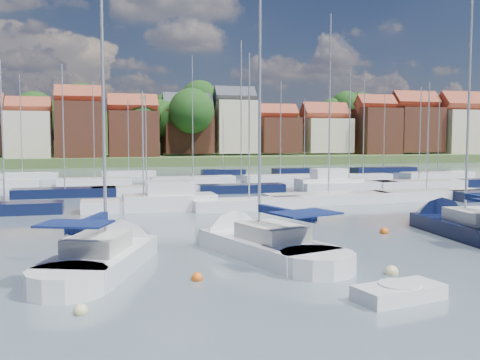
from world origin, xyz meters
name	(u,v)px	position (x,y,z in m)	size (l,w,h in m)	color
ground	(192,186)	(0.00, 40.00, 0.00)	(260.00, 260.00, 0.00)	#43545B
sailboat_left	(112,254)	(-10.13, 3.21, 0.36)	(6.65, 11.31, 14.98)	silver
sailboat_centre	(249,243)	(-3.61, 4.09, 0.35)	(6.33, 12.16, 15.98)	silver
sailboat_navy	(454,225)	(9.56, 6.03, 0.35)	(4.31, 12.51, 16.97)	black
tender	(399,293)	(-0.97, -5.02, 0.26)	(3.29, 1.99, 0.66)	silver
buoy_b	(81,314)	(-11.32, -3.71, 0.00)	(0.46, 0.46, 0.46)	beige
buoy_c	(197,280)	(-7.09, -0.76, 0.00)	(0.45, 0.45, 0.45)	#D85914
buoy_d	(391,274)	(0.63, -1.92, 0.00)	(0.55, 0.55, 0.55)	beige
buoy_e	(384,233)	(5.24, 6.50, 0.00)	(0.51, 0.51, 0.51)	#D85914
marina_field	(218,185)	(1.91, 35.15, 0.43)	(79.62, 41.41, 15.93)	silver
far_shore_town	(142,142)	(2.23, 132.67, 4.61)	(212.46, 90.00, 22.27)	#475A2D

